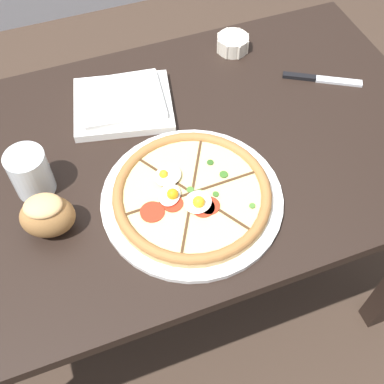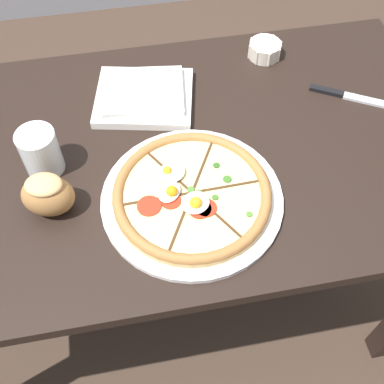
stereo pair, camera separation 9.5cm
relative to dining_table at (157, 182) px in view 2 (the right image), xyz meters
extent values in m
plane|color=#3D2D23|center=(0.00, 0.00, -0.63)|extent=(12.00, 12.00, 0.00)
cube|color=black|center=(0.00, 0.00, 0.09)|extent=(1.36, 0.73, 0.03)
cube|color=black|center=(0.63, 0.31, -0.28)|extent=(0.06, 0.06, 0.71)
cylinder|color=white|center=(0.06, -0.14, 0.12)|extent=(0.37, 0.37, 0.01)
cylinder|color=tan|center=(0.06, -0.14, 0.13)|extent=(0.32, 0.32, 0.01)
cylinder|color=#E0CC84|center=(0.06, -0.14, 0.14)|extent=(0.28, 0.28, 0.00)
torus|color=#A36B38|center=(0.06, -0.14, 0.14)|extent=(0.32, 0.32, 0.02)
cube|color=#472D19|center=(0.09, -0.08, 0.14)|extent=(0.07, 0.13, 0.00)
cube|color=#472D19|center=(0.02, -0.08, 0.14)|extent=(0.08, 0.12, 0.00)
cube|color=#472D19|center=(-0.01, -0.14, 0.14)|extent=(0.14, 0.01, 0.00)
cube|color=#472D19|center=(0.02, -0.20, 0.14)|extent=(0.07, 0.13, 0.00)
cube|color=#472D19|center=(0.10, -0.20, 0.14)|extent=(0.08, 0.12, 0.00)
cube|color=#472D19|center=(0.13, -0.14, 0.14)|extent=(0.14, 0.01, 0.00)
cylinder|color=red|center=(0.01, -0.15, 0.14)|extent=(0.04, 0.04, 0.00)
cylinder|color=red|center=(0.07, -0.18, 0.14)|extent=(0.05, 0.05, 0.00)
cylinder|color=red|center=(0.08, -0.18, 0.14)|extent=(0.04, 0.04, 0.00)
cylinder|color=red|center=(-0.03, -0.16, 0.14)|extent=(0.05, 0.05, 0.00)
ellipsoid|color=white|center=(0.03, -0.09, 0.14)|extent=(0.08, 0.08, 0.01)
sphere|color=#F4AD1E|center=(0.02, -0.09, 0.15)|extent=(0.02, 0.02, 0.02)
ellipsoid|color=white|center=(0.06, -0.17, 0.14)|extent=(0.07, 0.07, 0.01)
sphere|color=#F4AD1E|center=(0.06, -0.18, 0.15)|extent=(0.02, 0.02, 0.02)
ellipsoid|color=white|center=(0.01, -0.14, 0.14)|extent=(0.07, 0.07, 0.01)
sphere|color=orange|center=(0.02, -0.14, 0.15)|extent=(0.02, 0.02, 0.02)
cylinder|color=#2D5B1E|center=(0.07, -0.15, 0.14)|extent=(0.01, 0.01, 0.00)
cylinder|color=#477A2D|center=(0.06, -0.13, 0.14)|extent=(0.01, 0.01, 0.00)
cylinder|color=#477A2D|center=(0.16, -0.21, 0.14)|extent=(0.01, 0.01, 0.00)
cylinder|color=#2D5B1E|center=(0.12, -0.08, 0.14)|extent=(0.01, 0.01, 0.00)
cylinder|color=#386B23|center=(0.10, -0.16, 0.14)|extent=(0.01, 0.01, 0.00)
cylinder|color=#386B23|center=(0.13, -0.12, 0.14)|extent=(0.02, 0.02, 0.00)
cylinder|color=#2D5B1E|center=(-0.04, -0.15, 0.14)|extent=(0.01, 0.01, 0.00)
cylinder|color=#477A2D|center=(0.07, -0.15, 0.14)|extent=(0.02, 0.02, 0.00)
cylinder|color=silver|center=(0.32, 0.27, 0.13)|extent=(0.08, 0.08, 0.04)
cylinder|color=gold|center=(0.32, 0.27, 0.13)|extent=(0.06, 0.06, 0.02)
cylinder|color=silver|center=(0.36, 0.27, 0.13)|extent=(0.01, 0.01, 0.04)
cylinder|color=silver|center=(0.35, 0.30, 0.13)|extent=(0.01, 0.01, 0.04)
cylinder|color=silver|center=(0.32, 0.31, 0.13)|extent=(0.01, 0.01, 0.04)
cylinder|color=silver|center=(0.30, 0.30, 0.13)|extent=(0.01, 0.01, 0.04)
cylinder|color=silver|center=(0.28, 0.27, 0.13)|extent=(0.01, 0.01, 0.04)
cylinder|color=silver|center=(0.30, 0.24, 0.13)|extent=(0.01, 0.01, 0.04)
cylinder|color=silver|center=(0.32, 0.23, 0.13)|extent=(0.01, 0.01, 0.04)
cylinder|color=silver|center=(0.35, 0.24, 0.13)|extent=(0.01, 0.01, 0.04)
cube|color=white|center=(0.00, 0.16, 0.12)|extent=(0.26, 0.23, 0.02)
cube|color=white|center=(0.00, 0.16, 0.14)|extent=(0.20, 0.18, 0.02)
ellipsoid|color=#A3703D|center=(-0.22, -0.11, 0.15)|extent=(0.12, 0.10, 0.09)
ellipsoid|color=tan|center=(-0.22, -0.11, 0.19)|extent=(0.08, 0.07, 0.03)
cube|color=silver|center=(0.52, 0.06, 0.11)|extent=(0.11, 0.07, 0.01)
cube|color=black|center=(0.44, 0.11, 0.11)|extent=(0.08, 0.05, 0.01)
cylinder|color=white|center=(-0.23, 0.00, 0.16)|extent=(0.08, 0.08, 0.10)
cylinder|color=silver|center=(-0.23, 0.00, 0.14)|extent=(0.07, 0.07, 0.06)
camera|label=1|loc=(-0.13, -0.66, 0.92)|focal=45.00mm
camera|label=2|loc=(-0.04, -0.68, 0.92)|focal=45.00mm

